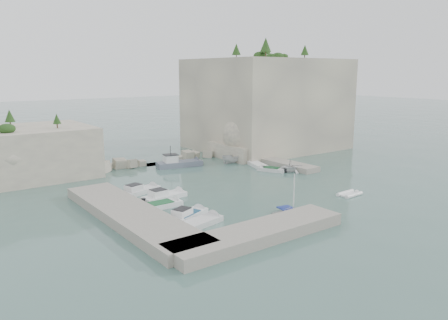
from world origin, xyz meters
TOP-DOWN VIEW (x-y plane):
  - ground at (0.00, 0.00)m, footprint 400.00×400.00m
  - cliff_east at (23.00, 23.00)m, footprint 26.00×22.00m
  - cliff_terrace at (13.00, 18.00)m, footprint 8.00×10.00m
  - outcrop_west at (-20.00, 25.00)m, footprint 16.00×14.00m
  - quay_west at (-17.00, -1.00)m, footprint 5.00×24.00m
  - quay_south at (-10.00, -12.50)m, footprint 18.00×4.00m
  - ledge_east at (13.50, 10.00)m, footprint 3.00×16.00m
  - breakwater at (-1.00, 22.00)m, footprint 28.00×3.00m
  - motorboat_a at (-11.87, 7.54)m, footprint 6.35×3.33m
  - motorboat_b at (-10.58, 3.62)m, footprint 6.17×2.60m
  - motorboat_c at (-12.50, 0.92)m, footprint 5.17×1.90m
  - motorboat_d at (-12.18, -4.00)m, footprint 6.10×3.85m
  - motorboat_e at (-11.88, -6.33)m, footprint 4.99×2.91m
  - rowboat at (-2.91, -9.90)m, footprint 5.01×3.95m
  - inflatable_dinghy at (8.13, -8.53)m, footprint 3.33×1.70m
  - tender_east_a at (11.68, 4.77)m, footprint 4.42×4.09m
  - tender_east_b at (9.49, 6.73)m, footprint 3.39×4.75m
  - tender_east_c at (9.90, 10.31)m, footprint 3.25×5.60m
  - tender_east_d at (8.79, 14.99)m, footprint 4.71×2.37m
  - work_boat at (0.09, 17.90)m, footprint 8.09×3.84m
  - rowboat_mast at (-2.91, -9.90)m, footprint 0.10×0.10m
  - vegetation at (17.83, 24.40)m, footprint 53.48×13.88m

SIDE VIEW (x-z plane):
  - ground at x=0.00m, z-range 0.00..0.00m
  - motorboat_a at x=-11.87m, z-range -0.70..0.70m
  - motorboat_b at x=-10.58m, z-range -0.70..0.70m
  - motorboat_c at x=-12.50m, z-range -0.35..0.35m
  - motorboat_d at x=-12.18m, z-range -0.70..0.70m
  - motorboat_e at x=-11.88m, z-range -0.35..0.35m
  - rowboat at x=-2.91m, z-range -0.47..0.47m
  - inflatable_dinghy at x=8.13m, z-range -0.22..0.22m
  - tender_east_a at x=11.68m, z-range -0.96..0.96m
  - tender_east_b at x=9.49m, z-range -0.35..0.35m
  - tender_east_c at x=9.90m, z-range -0.35..0.35m
  - tender_east_d at x=8.79m, z-range -0.87..0.87m
  - work_boat at x=0.09m, z-range -1.10..1.10m
  - ledge_east at x=13.50m, z-range 0.00..0.80m
  - quay_west at x=-17.00m, z-range 0.00..1.10m
  - quay_south at x=-10.00m, z-range 0.00..1.10m
  - breakwater at x=-1.00m, z-range 0.00..1.40m
  - cliff_terrace at x=13.00m, z-range 0.00..2.50m
  - rowboat_mast at x=-2.91m, z-range 0.47..4.67m
  - outcrop_west at x=-20.00m, z-range 0.00..7.00m
  - cliff_east at x=23.00m, z-range 0.00..17.00m
  - vegetation at x=17.83m, z-range 11.23..24.63m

